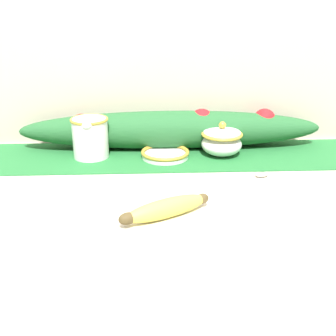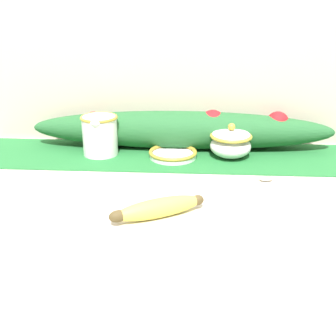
% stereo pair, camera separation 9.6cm
% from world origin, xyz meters
% --- Properties ---
extents(countertop, '(1.25, 0.61, 0.88)m').
position_xyz_m(countertop, '(0.00, 0.00, 0.44)').
color(countertop, beige).
rests_on(countertop, ground_plane).
extents(back_wall, '(2.05, 0.04, 2.40)m').
position_xyz_m(back_wall, '(0.00, 0.33, 1.20)').
color(back_wall, beige).
rests_on(back_wall, ground_plane).
extents(table_runner, '(1.15, 0.24, 0.00)m').
position_xyz_m(table_runner, '(0.00, 0.17, 0.88)').
color(table_runner, '#236B33').
rests_on(table_runner, countertop).
extents(cream_pitcher, '(0.10, 0.12, 0.11)m').
position_xyz_m(cream_pitcher, '(-0.22, 0.18, 0.94)').
color(cream_pitcher, white).
rests_on(cream_pitcher, countertop).
extents(sugar_bowl, '(0.11, 0.11, 0.10)m').
position_xyz_m(sugar_bowl, '(0.14, 0.17, 0.92)').
color(sugar_bowl, white).
rests_on(sugar_bowl, countertop).
extents(small_dish, '(0.13, 0.13, 0.02)m').
position_xyz_m(small_dish, '(-0.02, 0.16, 0.89)').
color(small_dish, white).
rests_on(small_dish, countertop).
extents(banana, '(0.19, 0.12, 0.04)m').
position_xyz_m(banana, '(-0.03, -0.17, 0.90)').
color(banana, '#DBCC4C').
rests_on(banana, countertop).
extents(spoon, '(0.16, 0.06, 0.01)m').
position_xyz_m(spoon, '(0.20, 0.02, 0.88)').
color(spoon, '#A89E89').
rests_on(spoon, countertop).
extents(poinsettia_garland, '(0.87, 0.12, 0.11)m').
position_xyz_m(poinsettia_garland, '(0.00, 0.24, 0.94)').
color(poinsettia_garland, '#235B2D').
rests_on(poinsettia_garland, countertop).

